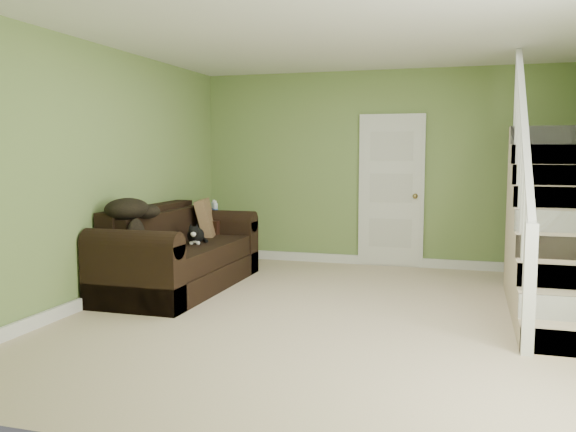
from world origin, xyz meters
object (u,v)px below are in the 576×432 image
Objects in this scene: banana at (173,251)px; side_table at (211,243)px; sofa at (177,257)px; cat at (195,235)px.

side_table is at bearing 103.53° from banana.
banana is at bearing -66.41° from sofa.
sofa reaches higher than banana.
side_table is 1.79× the size of cat.
banana is (0.26, -0.59, 0.18)m from sofa.
side_table reaches higher than banana.
sofa reaches higher than cat.
sofa is 4.62× the size of cat.
sofa is at bearing 115.45° from banana.
sofa is at bearing -169.53° from cat.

